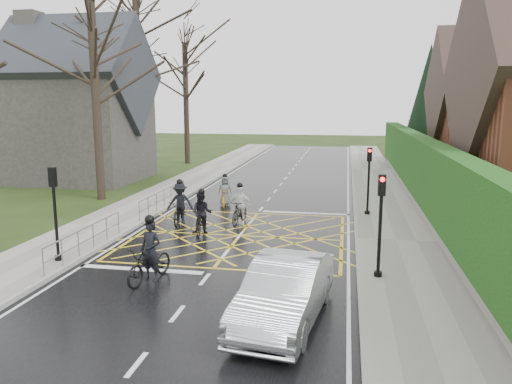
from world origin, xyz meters
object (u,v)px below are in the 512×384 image
(cyclist_rear, at_px, (150,260))
(car, at_px, (285,291))
(cyclist_lead, at_px, (225,195))
(cyclist_mid, at_px, (180,207))
(cyclist_front, at_px, (240,209))
(cyclist_back, at_px, (202,217))

(cyclist_rear, bearing_deg, car, -11.66)
(cyclist_rear, distance_m, cyclist_lead, 10.84)
(cyclist_mid, bearing_deg, cyclist_front, -0.66)
(cyclist_back, bearing_deg, cyclist_rear, -94.82)
(cyclist_front, xyz_separation_m, car, (3.11, -9.29, 0.09))
(cyclist_lead, bearing_deg, cyclist_back, -96.33)
(cyclist_mid, distance_m, cyclist_front, 2.62)
(cyclist_back, xyz_separation_m, cyclist_lead, (-0.39, 5.45, -0.13))
(cyclist_rear, bearing_deg, cyclist_mid, 115.64)
(cyclist_lead, xyz_separation_m, car, (4.65, -12.88, 0.19))
(cyclist_front, height_order, cyclist_lead, cyclist_front)
(cyclist_front, relative_size, car, 0.40)
(cyclist_rear, height_order, car, cyclist_rear)
(cyclist_mid, xyz_separation_m, cyclist_front, (2.60, 0.29, -0.04))
(cyclist_lead, bearing_deg, cyclist_rear, -98.34)
(cyclist_mid, relative_size, car, 0.45)
(car, bearing_deg, cyclist_lead, 117.31)
(cyclist_mid, bearing_deg, cyclist_back, -54.50)
(cyclist_rear, height_order, cyclist_front, cyclist_rear)
(cyclist_mid, distance_m, cyclist_lead, 4.02)
(cyclist_back, relative_size, cyclist_lead, 1.06)
(cyclist_rear, bearing_deg, cyclist_back, 103.91)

